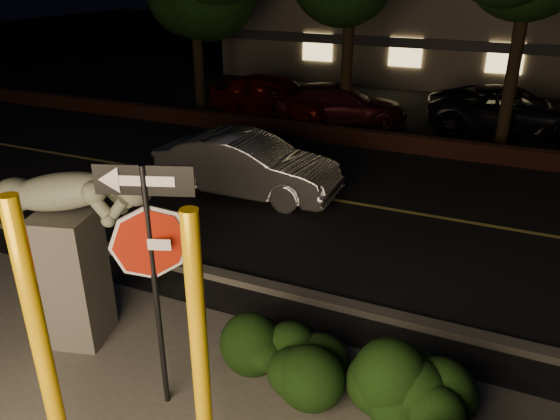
# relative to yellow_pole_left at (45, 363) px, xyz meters

# --- Properties ---
(ground) EXTENTS (90.00, 90.00, 0.00)m
(ground) POSITION_rel_yellow_pole_left_xyz_m (0.75, 11.40, -1.66)
(ground) COLOR black
(ground) RESTS_ON ground
(road) EXTENTS (80.00, 8.00, 0.01)m
(road) POSITION_rel_yellow_pole_left_xyz_m (0.75, 8.40, -1.66)
(road) COLOR black
(road) RESTS_ON ground
(lane_marking) EXTENTS (80.00, 0.12, 0.00)m
(lane_marking) POSITION_rel_yellow_pole_left_xyz_m (0.75, 8.40, -1.64)
(lane_marking) COLOR tan
(lane_marking) RESTS_ON road
(curb) EXTENTS (80.00, 0.25, 0.12)m
(curb) POSITION_rel_yellow_pole_left_xyz_m (0.75, 4.30, -1.60)
(curb) COLOR #4C4944
(curb) RESTS_ON ground
(brick_wall) EXTENTS (40.00, 0.35, 0.50)m
(brick_wall) POSITION_rel_yellow_pole_left_xyz_m (0.75, 12.70, -1.41)
(brick_wall) COLOR #472017
(brick_wall) RESTS_ON ground
(parking_lot) EXTENTS (40.00, 12.00, 0.01)m
(parking_lot) POSITION_rel_yellow_pole_left_xyz_m (0.75, 18.40, -1.66)
(parking_lot) COLOR black
(parking_lot) RESTS_ON ground
(building) EXTENTS (22.00, 10.20, 4.00)m
(building) POSITION_rel_yellow_pole_left_xyz_m (0.75, 26.39, 0.34)
(building) COLOR #72675B
(building) RESTS_ON ground
(yellow_pole_left) EXTENTS (0.17, 0.17, 3.33)m
(yellow_pole_left) POSITION_rel_yellow_pole_left_xyz_m (0.00, 0.00, 0.00)
(yellow_pole_left) COLOR #DDA408
(yellow_pole_left) RESTS_ON ground
(yellow_pole_right) EXTENTS (0.16, 0.16, 3.21)m
(yellow_pole_right) POSITION_rel_yellow_pole_left_xyz_m (1.32, 0.56, -0.06)
(yellow_pole_right) COLOR #EBAF0A
(yellow_pole_right) RESTS_ON ground
(signpost) EXTENTS (1.01, 0.39, 3.12)m
(signpost) POSITION_rel_yellow_pole_left_xyz_m (0.17, 1.46, 0.56)
(signpost) COLOR black
(signpost) RESTS_ON ground
(sculpture) EXTENTS (2.47, 1.23, 2.65)m
(sculpture) POSITION_rel_yellow_pole_left_xyz_m (-1.68, 2.06, -0.03)
(sculpture) COLOR #4C4944
(sculpture) RESTS_ON ground
(hedge_center) EXTENTS (1.97, 1.07, 0.99)m
(hedge_center) POSITION_rel_yellow_pole_left_xyz_m (1.45, 2.36, -1.17)
(hedge_center) COLOR black
(hedge_center) RESTS_ON ground
(hedge_right) EXTENTS (1.84, 1.16, 1.13)m
(hedge_right) POSITION_rel_yellow_pole_left_xyz_m (3.09, 2.35, -1.10)
(hedge_right) COLOR black
(hedge_right) RESTS_ON ground
(silver_sedan) EXTENTS (4.36, 1.57, 1.43)m
(silver_sedan) POSITION_rel_yellow_pole_left_xyz_m (-2.02, 7.95, -0.95)
(silver_sedan) COLOR #A4A4A8
(silver_sedan) RESTS_ON ground
(parked_car_red) EXTENTS (4.83, 2.33, 1.59)m
(parked_car_red) POSITION_rel_yellow_pole_left_xyz_m (-4.32, 14.48, -0.87)
(parked_car_red) COLOR #670E06
(parked_car_red) RESTS_ON ground
(parked_car_darkred) EXTENTS (4.97, 3.25, 1.34)m
(parked_car_darkred) POSITION_rel_yellow_pole_left_xyz_m (-2.04, 14.82, -0.99)
(parked_car_darkred) COLOR #3D0E16
(parked_car_darkred) RESTS_ON ground
(parked_car_dark) EXTENTS (5.53, 3.06, 1.46)m
(parked_car_dark) POSITION_rel_yellow_pole_left_xyz_m (3.37, 16.09, -0.93)
(parked_car_dark) COLOR black
(parked_car_dark) RESTS_ON ground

